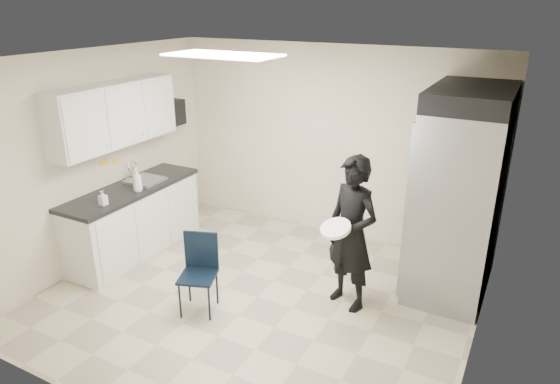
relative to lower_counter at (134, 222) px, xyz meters
The scene contains 21 objects.
floor 2.01m from the lower_counter, ahead, with size 4.50×4.50×0.00m, color #B2A98C.
ceiling 2.92m from the lower_counter, ahead, with size 4.50×4.50×0.00m, color silver.
back_wall 2.79m from the lower_counter, 42.71° to the left, with size 4.50×4.50×0.00m, color beige.
left_wall 0.94m from the lower_counter, 146.31° to the right, with size 4.00×4.00×0.00m, color beige.
right_wall 4.29m from the lower_counter, ahead, with size 4.00×4.00×0.00m, color beige.
ceiling_panel 2.54m from the lower_counter, ahead, with size 1.20×0.60×0.02m, color white.
lower_counter is the anchor object (origin of this frame).
countertop 0.46m from the lower_counter, 90.00° to the left, with size 0.64×1.95×0.05m, color black.
sink 0.51m from the lower_counter, 85.43° to the left, with size 0.42×0.40×0.14m, color gray.
faucet 0.67m from the lower_counter, 125.75° to the left, with size 0.02×0.02×0.24m, color silver.
upper_cabinets 1.40m from the lower_counter, behind, with size 0.35×1.80×0.75m, color silver.
towel_dispenser 1.67m from the lower_counter, 99.38° to the left, with size 0.22×0.30×0.35m, color black.
notice_sticker_left 0.85m from the lower_counter, 161.21° to the right, with size 0.00×0.12×0.07m, color yellow.
notice_sticker_right 0.81m from the lower_counter, 161.21° to the left, with size 0.00×0.12×0.07m, color yellow.
commercial_fridge 3.98m from the lower_counter, 15.88° to the left, with size 0.80×1.35×2.10m, color gray.
fridge_compressor 4.31m from the lower_counter, 15.88° to the left, with size 0.80×1.35×0.20m, color black.
folding_chair 1.69m from the lower_counter, 24.59° to the right, with size 0.37×0.37×0.83m, color black.
man_tuxedo 2.92m from the lower_counter, ahead, with size 0.62×0.41×1.68m, color black.
bucket_lid 2.85m from the lower_counter, ahead, with size 0.31×0.31×0.04m, color silver.
soap_bottle_a 0.66m from the lower_counter, 17.31° to the right, with size 0.11×0.11×0.30m, color white.
soap_bottle_b 0.82m from the lower_counter, 75.83° to the right, with size 0.08×0.08×0.18m, color silver.
Camera 1 is at (2.47, -4.10, 3.12)m, focal length 32.00 mm.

